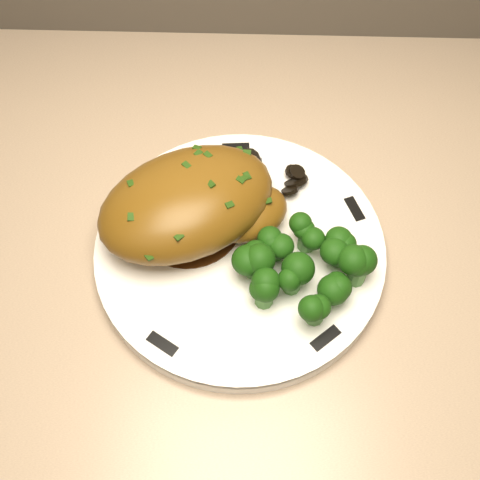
{
  "coord_description": "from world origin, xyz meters",
  "views": [
    {
      "loc": [
        0.27,
        1.35,
        1.36
      ],
      "look_at": [
        0.26,
        1.65,
        0.87
      ],
      "focal_mm": 45.0,
      "sensor_mm": 36.0,
      "label": 1
    }
  ],
  "objects_px": {
    "chicken_breast": "(194,204)",
    "plate": "(240,250)",
    "counter": "(262,372)",
    "broccoli_florets": "(305,268)"
  },
  "relations": [
    {
      "from": "counter",
      "to": "plate",
      "type": "distance_m",
      "value": 0.43
    },
    {
      "from": "plate",
      "to": "broccoli_florets",
      "type": "bearing_deg",
      "value": -30.6
    },
    {
      "from": "plate",
      "to": "chicken_breast",
      "type": "distance_m",
      "value": 0.07
    },
    {
      "from": "chicken_breast",
      "to": "plate",
      "type": "bearing_deg",
      "value": -57.79
    },
    {
      "from": "counter",
      "to": "plate",
      "type": "height_order",
      "value": "counter"
    },
    {
      "from": "plate",
      "to": "broccoli_florets",
      "type": "distance_m",
      "value": 0.08
    },
    {
      "from": "counter",
      "to": "chicken_breast",
      "type": "relative_size",
      "value": 9.09
    },
    {
      "from": "plate",
      "to": "counter",
      "type": "bearing_deg",
      "value": 34.1
    },
    {
      "from": "broccoli_florets",
      "to": "plate",
      "type": "bearing_deg",
      "value": 149.4
    },
    {
      "from": "plate",
      "to": "chicken_breast",
      "type": "height_order",
      "value": "chicken_breast"
    }
  ]
}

